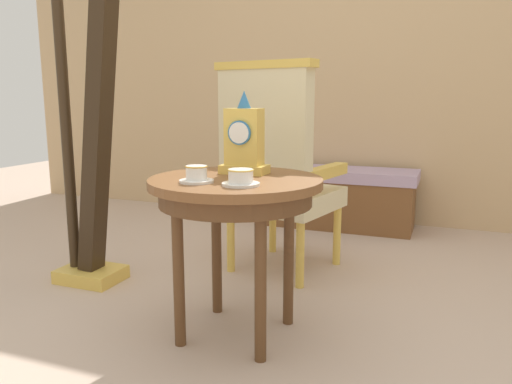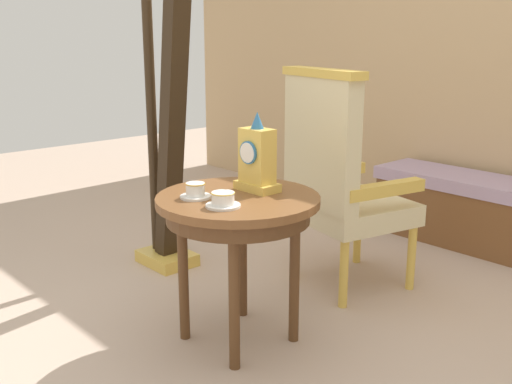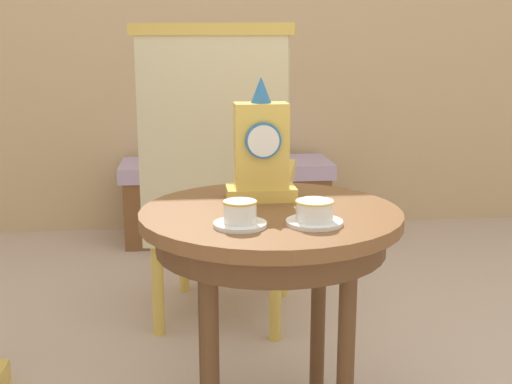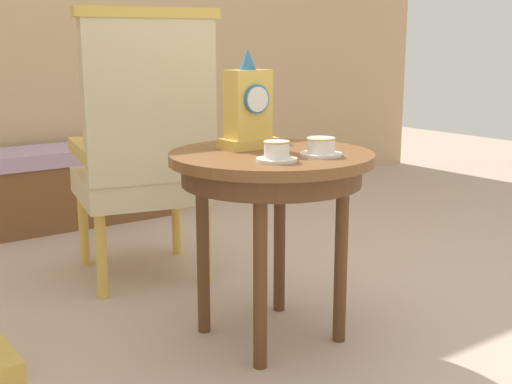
{
  "view_description": "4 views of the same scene",
  "coord_description": "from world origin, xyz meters",
  "px_view_note": "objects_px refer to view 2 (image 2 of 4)",
  "views": [
    {
      "loc": [
        0.75,
        -1.71,
        0.96
      ],
      "look_at": [
        0.04,
        0.12,
        0.59
      ],
      "focal_mm": 35.26,
      "sensor_mm": 36.0,
      "label": 1
    },
    {
      "loc": [
        1.81,
        -1.51,
        1.3
      ],
      "look_at": [
        -0.01,
        0.15,
        0.66
      ],
      "focal_mm": 42.43,
      "sensor_mm": 36.0,
      "label": 2
    },
    {
      "loc": [
        -0.24,
        -1.55,
        1.08
      ],
      "look_at": [
        -0.06,
        0.11,
        0.69
      ],
      "focal_mm": 45.47,
      "sensor_mm": 36.0,
      "label": 3
    },
    {
      "loc": [
        -1.35,
        -1.68,
        1.0
      ],
      "look_at": [
        -0.06,
        0.09,
        0.52
      ],
      "focal_mm": 46.92,
      "sensor_mm": 36.0,
      "label": 4
    }
  ],
  "objects_px": {
    "teacup_left": "(195,191)",
    "teacup_right": "(223,200)",
    "armchair": "(338,178)",
    "side_table": "(238,214)",
    "harp": "(166,143)",
    "window_bench": "(465,209)",
    "mantel_clock": "(257,160)"
  },
  "relations": [
    {
      "from": "side_table",
      "to": "armchair",
      "type": "bearing_deg",
      "value": 96.85
    },
    {
      "from": "side_table",
      "to": "teacup_left",
      "type": "bearing_deg",
      "value": -121.95
    },
    {
      "from": "teacup_left",
      "to": "armchair",
      "type": "xyz_separation_m",
      "value": [
        0.0,
        0.9,
        -0.09
      ]
    },
    {
      "from": "teacup_left",
      "to": "harp",
      "type": "relative_size",
      "value": 0.07
    },
    {
      "from": "side_table",
      "to": "window_bench",
      "type": "height_order",
      "value": "side_table"
    },
    {
      "from": "teacup_left",
      "to": "armchair",
      "type": "distance_m",
      "value": 0.9
    },
    {
      "from": "teacup_right",
      "to": "mantel_clock",
      "type": "relative_size",
      "value": 0.41
    },
    {
      "from": "armchair",
      "to": "window_bench",
      "type": "distance_m",
      "value": 1.2
    },
    {
      "from": "teacup_left",
      "to": "armchair",
      "type": "relative_size",
      "value": 0.11
    },
    {
      "from": "window_bench",
      "to": "mantel_clock",
      "type": "bearing_deg",
      "value": -90.65
    },
    {
      "from": "side_table",
      "to": "teacup_right",
      "type": "bearing_deg",
      "value": -60.26
    },
    {
      "from": "teacup_left",
      "to": "armchair",
      "type": "bearing_deg",
      "value": 89.84
    },
    {
      "from": "teacup_left",
      "to": "mantel_clock",
      "type": "distance_m",
      "value": 0.3
    },
    {
      "from": "side_table",
      "to": "armchair",
      "type": "xyz_separation_m",
      "value": [
        -0.09,
        0.75,
        0.02
      ]
    },
    {
      "from": "teacup_left",
      "to": "harp",
      "type": "xyz_separation_m",
      "value": [
        -0.84,
        0.43,
        0.04
      ]
    },
    {
      "from": "teacup_left",
      "to": "mantel_clock",
      "type": "relative_size",
      "value": 0.38
    },
    {
      "from": "teacup_left",
      "to": "teacup_right",
      "type": "bearing_deg",
      "value": -0.36
    },
    {
      "from": "teacup_left",
      "to": "harp",
      "type": "height_order",
      "value": "harp"
    },
    {
      "from": "side_table",
      "to": "mantel_clock",
      "type": "relative_size",
      "value": 2.03
    },
    {
      "from": "mantel_clock",
      "to": "armchair",
      "type": "xyz_separation_m",
      "value": [
        -0.08,
        0.63,
        -0.19
      ]
    },
    {
      "from": "teacup_left",
      "to": "teacup_right",
      "type": "height_order",
      "value": "teacup_left"
    },
    {
      "from": "teacup_left",
      "to": "harp",
      "type": "bearing_deg",
      "value": 153.01
    },
    {
      "from": "teacup_left",
      "to": "mantel_clock",
      "type": "height_order",
      "value": "mantel_clock"
    },
    {
      "from": "teacup_right",
      "to": "armchair",
      "type": "bearing_deg",
      "value": 101.05
    },
    {
      "from": "armchair",
      "to": "harp",
      "type": "distance_m",
      "value": 0.97
    },
    {
      "from": "teacup_right",
      "to": "harp",
      "type": "bearing_deg",
      "value": 157.17
    },
    {
      "from": "harp",
      "to": "window_bench",
      "type": "relative_size",
      "value": 1.55
    },
    {
      "from": "teacup_left",
      "to": "window_bench",
      "type": "bearing_deg",
      "value": 87.15
    },
    {
      "from": "harp",
      "to": "window_bench",
      "type": "bearing_deg",
      "value": 59.77
    },
    {
      "from": "teacup_right",
      "to": "armchair",
      "type": "xyz_separation_m",
      "value": [
        -0.18,
        0.9,
        -0.09
      ]
    },
    {
      "from": "harp",
      "to": "teacup_left",
      "type": "bearing_deg",
      "value": -26.99
    },
    {
      "from": "teacup_right",
      "to": "armchair",
      "type": "relative_size",
      "value": 0.12
    }
  ]
}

